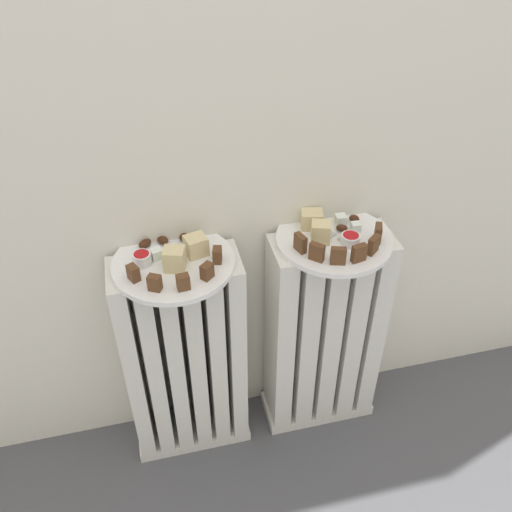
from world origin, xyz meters
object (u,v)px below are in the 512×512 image
object	(u,v)px
jam_bowl_left	(142,258)
jam_bowl_right	(350,239)
plate_left	(174,263)
fork	(339,239)
radiator_left	(185,361)
radiator_right	(323,336)
plate_right	(334,239)

from	to	relation	value
jam_bowl_left	jam_bowl_right	distance (m)	0.44
plate_left	jam_bowl_left	world-z (taller)	jam_bowl_left
fork	radiator_left	bearing A→B (deg)	178.18
radiator_left	radiator_right	xyz separation A→B (m)	(0.35, 0.00, 0.00)
radiator_left	jam_bowl_left	world-z (taller)	jam_bowl_left
jam_bowl_right	jam_bowl_left	bearing A→B (deg)	175.44
plate_right	jam_bowl_right	distance (m)	0.04
radiator_right	fork	distance (m)	0.31
plate_left	fork	bearing A→B (deg)	-1.82
radiator_right	plate_left	world-z (taller)	plate_left
radiator_left	plate_right	bearing A→B (deg)	0.00
radiator_left	plate_left	bearing A→B (deg)	0.00
jam_bowl_left	jam_bowl_right	size ratio (longest dim) A/B	0.93
radiator_left	plate_right	xyz separation A→B (m)	(0.35, 0.00, 0.30)
radiator_right	fork	bearing A→B (deg)	-56.77
radiator_right	jam_bowl_left	xyz separation A→B (m)	(-0.41, 0.01, 0.32)
jam_bowl_left	radiator_left	bearing A→B (deg)	-4.84
plate_left	fork	world-z (taller)	fork
plate_left	plate_right	xyz separation A→B (m)	(0.35, 0.00, 0.00)
jam_bowl_right	plate_right	bearing A→B (deg)	129.84
plate_right	jam_bowl_right	xyz separation A→B (m)	(0.02, -0.03, 0.02)
radiator_left	fork	size ratio (longest dim) A/B	6.99
plate_left	fork	distance (m)	0.36
radiator_right	jam_bowl_left	distance (m)	0.52
plate_left	jam_bowl_left	size ratio (longest dim) A/B	6.71
radiator_right	fork	world-z (taller)	fork
plate_right	fork	bearing A→B (deg)	-56.77
radiator_right	jam_bowl_right	distance (m)	0.32
radiator_left	radiator_right	size ratio (longest dim) A/B	1.00
jam_bowl_right	plate_left	bearing A→B (deg)	175.49
radiator_right	jam_bowl_right	world-z (taller)	jam_bowl_right
radiator_right	plate_right	xyz separation A→B (m)	(-0.00, 0.00, 0.30)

